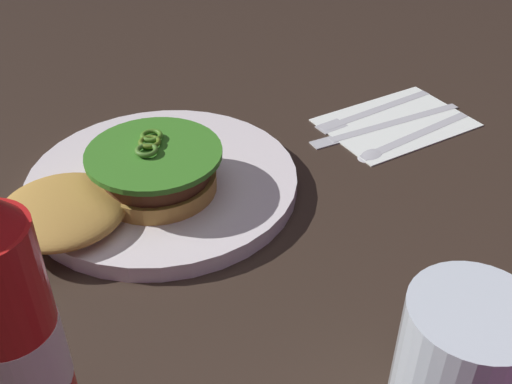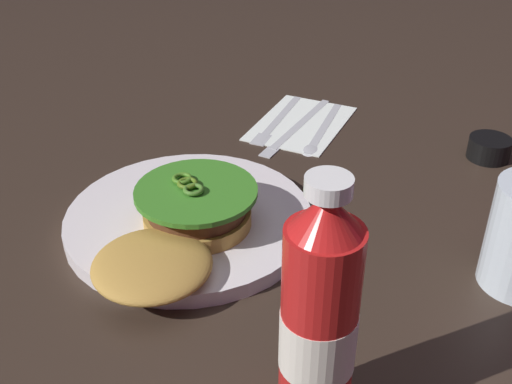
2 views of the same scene
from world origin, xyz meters
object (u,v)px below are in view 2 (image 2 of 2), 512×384
at_px(spoon_utensil, 319,134).
at_px(napkin, 301,123).
at_px(ketchup_bottle, 319,322).
at_px(butter_knife, 294,128).
at_px(condiment_cup, 489,148).
at_px(dinner_plate, 189,220).
at_px(burger_sandwich, 181,227).
at_px(fork_utensil, 275,121).

bearing_deg(spoon_utensil, napkin, -135.28).
relative_size(ketchup_bottle, butter_knife, 1.03).
height_order(condiment_cup, spoon_utensil, condiment_cup).
distance_m(dinner_plate, ketchup_bottle, 0.31).
distance_m(dinner_plate, spoon_utensil, 0.29).
distance_m(napkin, spoon_utensil, 0.05).
bearing_deg(burger_sandwich, fork_utensil, 177.00).
bearing_deg(spoon_utensil, butter_knife, -101.56).
distance_m(burger_sandwich, condiment_cup, 0.46).
xyz_separation_m(burger_sandwich, butter_knife, (-0.33, 0.05, -0.03)).
distance_m(dinner_plate, condiment_cup, 0.43).
distance_m(burger_sandwich, butter_knife, 0.33).
bearing_deg(dinner_plate, condiment_cup, 127.83).
bearing_deg(butter_knife, burger_sandwich, -8.76).
height_order(butter_knife, spoon_utensil, same).
height_order(burger_sandwich, fork_utensil, burger_sandwich).
xyz_separation_m(napkin, fork_utensil, (0.01, -0.04, 0.00)).
distance_m(burger_sandwich, ketchup_bottle, 0.25).
bearing_deg(condiment_cup, burger_sandwich, -45.99).
xyz_separation_m(napkin, spoon_utensil, (0.03, 0.03, 0.00)).
xyz_separation_m(dinner_plate, napkin, (-0.30, 0.07, -0.01)).
relative_size(dinner_plate, burger_sandwich, 1.27).
distance_m(ketchup_bottle, spoon_utensil, 0.51).
relative_size(burger_sandwich, napkin, 1.25).
relative_size(fork_utensil, spoon_utensil, 1.00).
distance_m(dinner_plate, fork_utensil, 0.29).
xyz_separation_m(burger_sandwich, condiment_cup, (-0.32, 0.33, -0.02)).
bearing_deg(ketchup_bottle, dinner_plate, -139.36).
relative_size(dinner_plate, napkin, 1.59).
height_order(condiment_cup, napkin, condiment_cup).
distance_m(burger_sandwich, fork_utensil, 0.35).
height_order(ketchup_bottle, fork_utensil, ketchup_bottle).
relative_size(condiment_cup, butter_knife, 0.27).
height_order(ketchup_bottle, spoon_utensil, ketchup_bottle).
distance_m(ketchup_bottle, condiment_cup, 0.52).
xyz_separation_m(dinner_plate, butter_knife, (-0.28, 0.06, -0.00)).
bearing_deg(fork_utensil, condiment_cup, 85.68).
xyz_separation_m(burger_sandwich, fork_utensil, (-0.34, 0.02, -0.03)).
bearing_deg(fork_utensil, napkin, 107.81).
bearing_deg(burger_sandwich, dinner_plate, -166.46).
bearing_deg(napkin, butter_knife, -13.14).
bearing_deg(butter_knife, condiment_cup, 88.02).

